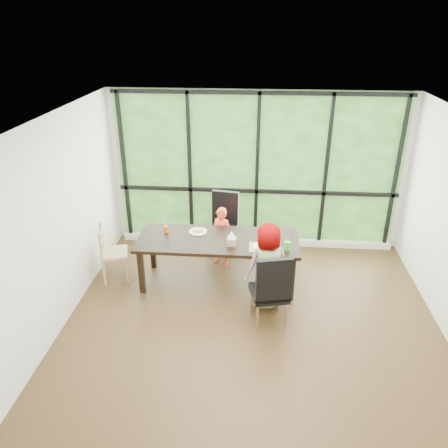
% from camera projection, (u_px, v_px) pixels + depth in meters
% --- Properties ---
extents(ground, '(5.00, 5.00, 0.00)m').
position_uv_depth(ground, '(252.00, 317.00, 6.00)').
color(ground, black).
rests_on(ground, ground).
extents(back_wall, '(5.00, 0.00, 5.00)m').
position_uv_depth(back_wall, '(257.00, 171.00, 7.44)').
color(back_wall, silver).
rests_on(back_wall, ground).
extents(foliage_backdrop, '(4.80, 0.02, 2.65)m').
position_uv_depth(foliage_backdrop, '(257.00, 171.00, 7.42)').
color(foliage_backdrop, '#1D491A').
rests_on(foliage_backdrop, back_wall).
extents(window_mullions, '(4.80, 0.06, 2.65)m').
position_uv_depth(window_mullions, '(257.00, 172.00, 7.39)').
color(window_mullions, black).
rests_on(window_mullions, back_wall).
extents(window_sill, '(4.80, 0.12, 0.10)m').
position_uv_depth(window_sill, '(255.00, 241.00, 7.91)').
color(window_sill, silver).
rests_on(window_sill, ground).
extents(dining_table, '(2.41, 0.97, 0.75)m').
position_uv_depth(dining_table, '(218.00, 261.00, 6.63)').
color(dining_table, black).
rests_on(dining_table, ground).
extents(chair_window_leather, '(0.53, 0.53, 1.08)m').
position_uv_depth(chair_window_leather, '(223.00, 225.00, 7.37)').
color(chair_window_leather, black).
rests_on(chair_window_leather, ground).
extents(chair_interior_leather, '(0.56, 0.56, 1.08)m').
position_uv_depth(chair_interior_leather, '(269.00, 288.00, 5.68)').
color(chair_interior_leather, black).
rests_on(chair_interior_leather, ground).
extents(chair_end_beech, '(0.51, 0.52, 0.90)m').
position_uv_depth(chair_end_beech, '(114.00, 253.00, 6.69)').
color(chair_end_beech, '#A58257').
rests_on(chair_end_beech, ground).
extents(child_toddler, '(0.43, 0.37, 1.00)m').
position_uv_depth(child_toddler, '(221.00, 237.00, 7.07)').
color(child_toddler, '#E44823').
rests_on(child_toddler, ground).
extents(child_older, '(0.73, 0.62, 1.27)m').
position_uv_depth(child_older, '(265.00, 266.00, 6.00)').
color(child_older, gray).
rests_on(child_older, ground).
extents(placemat, '(0.41, 0.30, 0.01)m').
position_uv_depth(placemat, '(264.00, 248.00, 6.22)').
color(placemat, tan).
rests_on(placemat, dining_table).
extents(plate_far, '(0.27, 0.27, 0.02)m').
position_uv_depth(plate_far, '(198.00, 232.00, 6.67)').
color(plate_far, white).
rests_on(plate_far, dining_table).
extents(plate_near, '(0.26, 0.26, 0.02)m').
position_uv_depth(plate_near, '(262.00, 246.00, 6.24)').
color(plate_near, white).
rests_on(plate_near, dining_table).
extents(orange_cup, '(0.07, 0.07, 0.11)m').
position_uv_depth(orange_cup, '(166.00, 229.00, 6.65)').
color(orange_cup, '#E36003').
rests_on(orange_cup, dining_table).
extents(green_cup, '(0.08, 0.08, 0.13)m').
position_uv_depth(green_cup, '(287.00, 246.00, 6.13)').
color(green_cup, green).
rests_on(green_cup, dining_table).
extents(tissue_box, '(0.13, 0.13, 0.11)m').
position_uv_depth(tissue_box, '(232.00, 241.00, 6.28)').
color(tissue_box, tan).
rests_on(tissue_box, dining_table).
extents(crepe_rolls_far, '(0.20, 0.12, 0.04)m').
position_uv_depth(crepe_rolls_far, '(198.00, 230.00, 6.66)').
color(crepe_rolls_far, tan).
rests_on(crepe_rolls_far, plate_far).
extents(crepe_rolls_near, '(0.10, 0.12, 0.04)m').
position_uv_depth(crepe_rolls_near, '(262.00, 245.00, 6.23)').
color(crepe_rolls_near, tan).
rests_on(crepe_rolls_near, plate_near).
extents(straw_white, '(0.01, 0.04, 0.20)m').
position_uv_depth(straw_white, '(166.00, 223.00, 6.61)').
color(straw_white, white).
rests_on(straw_white, orange_cup).
extents(straw_pink, '(0.01, 0.04, 0.20)m').
position_uv_depth(straw_pink, '(288.00, 239.00, 6.09)').
color(straw_pink, pink).
rests_on(straw_pink, green_cup).
extents(tissue, '(0.12, 0.12, 0.11)m').
position_uv_depth(tissue, '(232.00, 235.00, 6.23)').
color(tissue, white).
rests_on(tissue, tissue_box).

